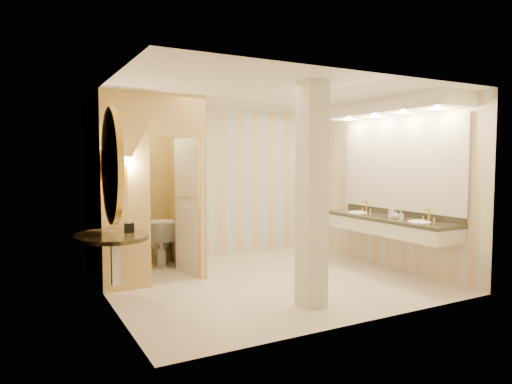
# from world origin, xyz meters

# --- Properties ---
(floor) EXTENTS (4.50, 4.50, 0.00)m
(floor) POSITION_xyz_m (0.00, 0.00, 0.00)
(floor) COLOR white
(floor) RESTS_ON ground
(ceiling) EXTENTS (4.50, 4.50, 0.00)m
(ceiling) POSITION_xyz_m (0.00, 0.00, 2.70)
(ceiling) COLOR silver
(ceiling) RESTS_ON wall_back
(wall_back) EXTENTS (4.50, 0.02, 2.70)m
(wall_back) POSITION_xyz_m (0.00, 2.00, 1.35)
(wall_back) COLOR beige
(wall_back) RESTS_ON floor
(wall_front) EXTENTS (4.50, 0.02, 2.70)m
(wall_front) POSITION_xyz_m (0.00, -2.00, 1.35)
(wall_front) COLOR beige
(wall_front) RESTS_ON floor
(wall_left) EXTENTS (0.02, 4.00, 2.70)m
(wall_left) POSITION_xyz_m (-2.25, 0.00, 1.35)
(wall_left) COLOR beige
(wall_left) RESTS_ON floor
(wall_right) EXTENTS (0.02, 4.00, 2.70)m
(wall_right) POSITION_xyz_m (2.25, 0.00, 1.35)
(wall_right) COLOR beige
(wall_right) RESTS_ON floor
(toilet_closet) EXTENTS (1.50, 1.55, 2.70)m
(toilet_closet) POSITION_xyz_m (-1.11, 0.97, 1.39)
(toilet_closet) COLOR tan
(toilet_closet) RESTS_ON floor
(wall_sconce) EXTENTS (0.14, 0.14, 0.42)m
(wall_sconce) POSITION_xyz_m (-1.93, 0.43, 1.73)
(wall_sconce) COLOR gold
(wall_sconce) RESTS_ON toilet_closet
(vanity) EXTENTS (0.75, 2.68, 2.09)m
(vanity) POSITION_xyz_m (1.98, -0.38, 1.63)
(vanity) COLOR silver
(vanity) RESTS_ON floor
(console_shelf) EXTENTS (1.09, 1.09, 1.99)m
(console_shelf) POSITION_xyz_m (-2.21, -0.10, 1.35)
(console_shelf) COLOR black
(console_shelf) RESTS_ON floor
(pillar) EXTENTS (0.29, 0.29, 2.70)m
(pillar) POSITION_xyz_m (-0.11, -1.26, 1.35)
(pillar) COLOR silver
(pillar) RESTS_ON floor
(tissue_box) EXTENTS (0.13, 0.13, 0.12)m
(tissue_box) POSITION_xyz_m (-2.00, -0.03, 0.93)
(tissue_box) COLOR black
(tissue_box) RESTS_ON console_shelf
(toilet) EXTENTS (0.60, 0.87, 0.81)m
(toilet) POSITION_xyz_m (-1.10, 1.75, 0.40)
(toilet) COLOR white
(toilet) RESTS_ON floor
(soap_bottle_a) EXTENTS (0.06, 0.06, 0.12)m
(soap_bottle_a) POSITION_xyz_m (1.91, -0.73, 0.94)
(soap_bottle_a) COLOR beige
(soap_bottle_a) RESTS_ON vanity
(soap_bottle_b) EXTENTS (0.12, 0.12, 0.12)m
(soap_bottle_b) POSITION_xyz_m (1.87, -0.66, 0.94)
(soap_bottle_b) COLOR silver
(soap_bottle_b) RESTS_ON vanity
(soap_bottle_c) EXTENTS (0.11, 0.11, 0.23)m
(soap_bottle_c) POSITION_xyz_m (1.92, -0.53, 0.99)
(soap_bottle_c) COLOR #C6B28C
(soap_bottle_c) RESTS_ON vanity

